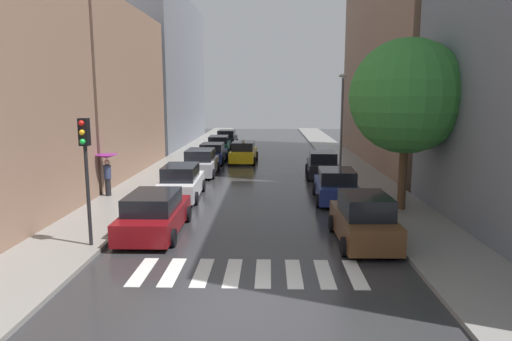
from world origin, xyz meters
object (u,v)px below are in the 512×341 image
(parked_car_left_nearest, at_px, (154,214))
(parked_car_left_fifth, at_px, (219,145))
(street_tree_right, at_px, (407,96))
(lamp_post_right, at_px, (342,114))
(taxi_midroad, at_px, (244,152))
(parked_car_left_third, at_px, (201,163))
(parked_car_right_nearest, at_px, (364,221))
(parked_car_right_third, at_px, (322,165))
(parked_car_left_sixth, at_px, (227,139))
(parked_car_right_second, at_px, (336,186))
(traffic_light_left_corner, at_px, (85,154))
(parked_car_left_fourth, at_px, (213,154))
(parked_car_left_second, at_px, (181,183))
(pedestrian_foreground, at_px, (107,165))

(parked_car_left_nearest, distance_m, parked_car_left_fifth, 23.82)
(parked_car_left_fifth, relative_size, street_tree_right, 0.64)
(parked_car_left_fifth, bearing_deg, lamp_post_right, -135.68)
(taxi_midroad, bearing_deg, parked_car_left_third, 159.33)
(parked_car_left_fifth, xyz_separation_m, parked_car_right_nearest, (7.92, -24.74, 0.08))
(parked_car_right_third, bearing_deg, parked_car_left_sixth, 26.81)
(parked_car_left_sixth, relative_size, parked_car_right_second, 1.00)
(parked_car_right_third, relative_size, traffic_light_left_corner, 0.99)
(parked_car_left_nearest, height_order, parked_car_left_fourth, parked_car_left_nearest)
(parked_car_left_nearest, distance_m, parked_car_left_fourth, 18.06)
(parked_car_right_second, xyz_separation_m, traffic_light_left_corner, (-9.35, -7.33, 2.53))
(parked_car_left_fourth, xyz_separation_m, street_tree_right, (10.33, -14.56, 4.41))
(traffic_light_left_corner, bearing_deg, parked_car_left_second, 78.53)
(parked_car_left_sixth, distance_m, taxi_midroad, 11.16)
(parked_car_left_third, xyz_separation_m, lamp_post_right, (9.45, 2.14, 3.10))
(parked_car_right_nearest, bearing_deg, parked_car_left_fifth, 16.70)
(parked_car_left_second, height_order, street_tree_right, street_tree_right)
(traffic_light_left_corner, bearing_deg, parked_car_left_nearest, 46.99)
(parked_car_right_nearest, bearing_deg, parked_car_left_fourth, 21.18)
(parked_car_right_third, relative_size, lamp_post_right, 0.66)
(parked_car_left_nearest, bearing_deg, parked_car_right_third, -33.05)
(parked_car_right_nearest, xyz_separation_m, lamp_post_right, (1.60, 15.72, 3.07))
(parked_car_left_fifth, bearing_deg, parked_car_left_sixth, -3.92)
(parked_car_left_fourth, distance_m, parked_car_right_third, 9.79)
(parked_car_left_third, distance_m, parked_car_left_sixth, 16.88)
(parked_car_left_nearest, distance_m, pedestrian_foreground, 6.98)
(parked_car_left_fifth, height_order, parked_car_right_second, parked_car_right_second)
(parked_car_left_fifth, xyz_separation_m, taxi_midroad, (2.53, -5.19, 0.01))
(pedestrian_foreground, height_order, street_tree_right, street_tree_right)
(parked_car_left_second, bearing_deg, parked_car_left_fourth, -2.06)
(lamp_post_right, bearing_deg, parked_car_left_sixth, 122.38)
(pedestrian_foreground, relative_size, street_tree_right, 0.28)
(parked_car_right_third, distance_m, taxi_midroad, 8.45)
(parked_car_left_sixth, bearing_deg, pedestrian_foreground, 171.80)
(pedestrian_foreground, bearing_deg, lamp_post_right, 35.76)
(street_tree_right, bearing_deg, taxi_midroad, 117.76)
(parked_car_left_second, bearing_deg, parked_car_right_nearest, -133.17)
(parked_car_right_third, xyz_separation_m, lamp_post_right, (1.56, 2.65, 3.13))
(parked_car_left_second, height_order, parked_car_left_fifth, parked_car_left_second)
(pedestrian_foreground, bearing_deg, street_tree_right, -7.90)
(parked_car_left_fifth, distance_m, lamp_post_right, 13.49)
(parked_car_right_second, distance_m, traffic_light_left_corner, 12.15)
(parked_car_left_second, xyz_separation_m, parked_car_left_fourth, (0.06, 12.10, -0.08))
(parked_car_right_second, height_order, pedestrian_foreground, pedestrian_foreground)
(pedestrian_foreground, bearing_deg, taxi_midroad, 65.69)
(lamp_post_right, bearing_deg, parked_car_left_fourth, 160.75)
(parked_car_left_third, relative_size, taxi_midroad, 0.97)
(pedestrian_foreground, bearing_deg, parked_car_left_sixth, 82.16)
(parked_car_left_second, xyz_separation_m, street_tree_right, (10.39, -2.46, 4.33))
(parked_car_left_nearest, relative_size, parked_car_left_second, 1.02)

